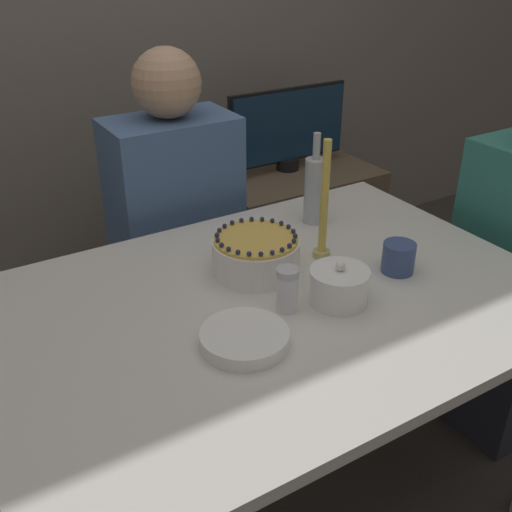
{
  "coord_description": "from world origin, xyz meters",
  "views": [
    {
      "loc": [
        -0.66,
        -1.0,
        1.49
      ],
      "look_at": [
        0.03,
        0.13,
        0.77
      ],
      "focal_mm": 42.0,
      "sensor_mm": 36.0,
      "label": 1
    }
  ],
  "objects_px": {
    "cake": "(256,255)",
    "bottle": "(315,189)",
    "tv_monitor": "(288,128)",
    "sugar_bowl": "(339,286)",
    "candle": "(324,211)",
    "person_man_blue_shirt": "(178,254)",
    "sugar_shaker": "(288,289)"
  },
  "relations": [
    {
      "from": "sugar_shaker",
      "to": "candle",
      "type": "distance_m",
      "value": 0.28
    },
    {
      "from": "cake",
      "to": "bottle",
      "type": "bearing_deg",
      "value": 28.78
    },
    {
      "from": "sugar_shaker",
      "to": "bottle",
      "type": "relative_size",
      "value": 0.39
    },
    {
      "from": "sugar_shaker",
      "to": "bottle",
      "type": "xyz_separation_m",
      "value": [
        0.33,
        0.35,
        0.05
      ]
    },
    {
      "from": "cake",
      "to": "person_man_blue_shirt",
      "type": "bearing_deg",
      "value": 88.11
    },
    {
      "from": "candle",
      "to": "bottle",
      "type": "relative_size",
      "value": 1.19
    },
    {
      "from": "sugar_bowl",
      "to": "sugar_shaker",
      "type": "bearing_deg",
      "value": 163.79
    },
    {
      "from": "sugar_bowl",
      "to": "tv_monitor",
      "type": "xyz_separation_m",
      "value": [
        0.65,
        1.18,
        -0.02
      ]
    },
    {
      "from": "cake",
      "to": "candle",
      "type": "bearing_deg",
      "value": -7.03
    },
    {
      "from": "person_man_blue_shirt",
      "to": "tv_monitor",
      "type": "xyz_separation_m",
      "value": [
        0.73,
        0.42,
        0.22
      ]
    },
    {
      "from": "candle",
      "to": "person_man_blue_shirt",
      "type": "xyz_separation_m",
      "value": [
        -0.17,
        0.56,
        -0.34
      ]
    },
    {
      "from": "cake",
      "to": "sugar_bowl",
      "type": "distance_m",
      "value": 0.24
    },
    {
      "from": "cake",
      "to": "bottle",
      "type": "height_order",
      "value": "bottle"
    },
    {
      "from": "sugar_bowl",
      "to": "tv_monitor",
      "type": "height_order",
      "value": "tv_monitor"
    },
    {
      "from": "sugar_bowl",
      "to": "candle",
      "type": "xyz_separation_m",
      "value": [
        0.1,
        0.2,
        0.09
      ]
    },
    {
      "from": "sugar_shaker",
      "to": "candle",
      "type": "relative_size",
      "value": 0.33
    },
    {
      "from": "sugar_bowl",
      "to": "person_man_blue_shirt",
      "type": "distance_m",
      "value": 0.8
    },
    {
      "from": "bottle",
      "to": "tv_monitor",
      "type": "distance_m",
      "value": 0.91
    },
    {
      "from": "cake",
      "to": "candle",
      "type": "distance_m",
      "value": 0.21
    },
    {
      "from": "candle",
      "to": "tv_monitor",
      "type": "relative_size",
      "value": 0.56
    },
    {
      "from": "sugar_bowl",
      "to": "bottle",
      "type": "height_order",
      "value": "bottle"
    },
    {
      "from": "tv_monitor",
      "to": "sugar_bowl",
      "type": "bearing_deg",
      "value": -119.06
    },
    {
      "from": "cake",
      "to": "bottle",
      "type": "distance_m",
      "value": 0.35
    },
    {
      "from": "person_man_blue_shirt",
      "to": "sugar_bowl",
      "type": "bearing_deg",
      "value": 95.52
    },
    {
      "from": "candle",
      "to": "person_man_blue_shirt",
      "type": "relative_size",
      "value": 0.27
    },
    {
      "from": "bottle",
      "to": "person_man_blue_shirt",
      "type": "bearing_deg",
      "value": 127.09
    },
    {
      "from": "sugar_bowl",
      "to": "candle",
      "type": "bearing_deg",
      "value": 63.43
    },
    {
      "from": "candle",
      "to": "bottle",
      "type": "height_order",
      "value": "candle"
    },
    {
      "from": "bottle",
      "to": "person_man_blue_shirt",
      "type": "height_order",
      "value": "person_man_blue_shirt"
    },
    {
      "from": "candle",
      "to": "tv_monitor",
      "type": "bearing_deg",
      "value": 60.46
    },
    {
      "from": "cake",
      "to": "bottle",
      "type": "xyz_separation_m",
      "value": [
        0.3,
        0.16,
        0.06
      ]
    },
    {
      "from": "sugar_shaker",
      "to": "tv_monitor",
      "type": "xyz_separation_m",
      "value": [
        0.77,
        1.14,
        -0.04
      ]
    }
  ]
}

